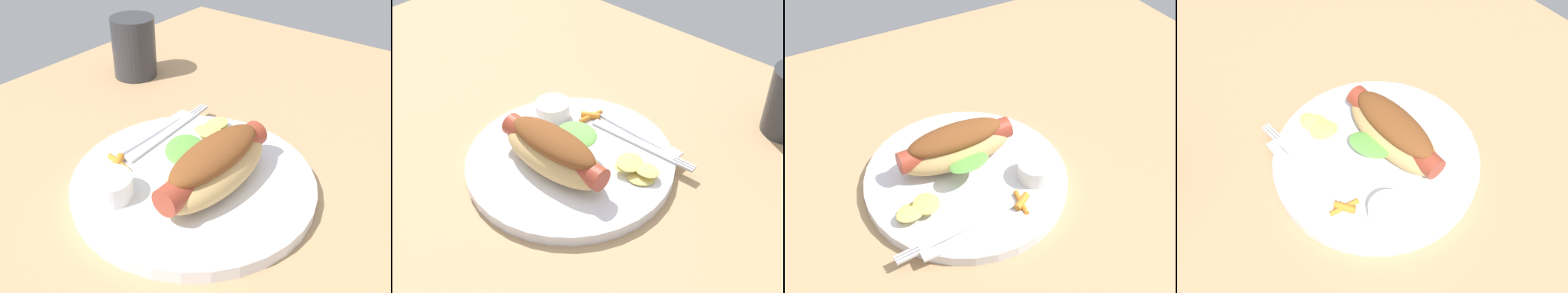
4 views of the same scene
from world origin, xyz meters
The scene contains 8 objects.
ground_plane centered at (0.00, 0.00, -0.90)cm, with size 120.00×90.00×1.80cm, color tan.
plate centered at (2.47, 1.91, 0.80)cm, with size 28.79×28.79×1.60cm, color white.
hot_dog centered at (2.45, -1.09, 4.65)cm, with size 17.09×10.50×6.08cm.
sauce_ramekin centered at (-5.95, 6.95, 2.90)cm, with size 5.17×5.17×2.60cm, color white.
fork centered at (7.87, 10.51, 1.80)cm, with size 17.03×2.28×0.40cm.
knife centered at (6.50, 12.23, 1.78)cm, with size 14.37×1.40×0.36cm, color silver.
chips_pile centered at (11.18, 5.31, 2.51)cm, with size 6.79×4.83×1.73cm.
carrot_garnish centered at (-1.46, 10.47, 2.03)cm, with size 2.88×4.08×0.99cm.
Camera 3 is at (24.27, 46.32, 51.18)cm, focal length 45.28 mm.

